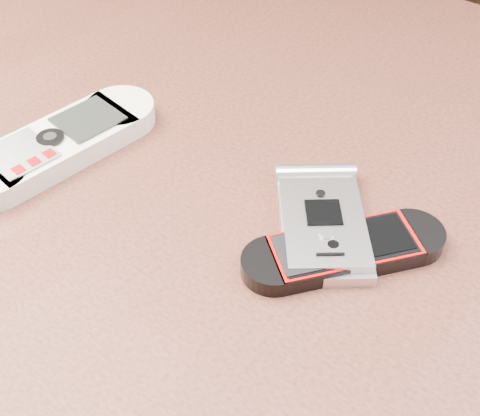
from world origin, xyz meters
name	(u,v)px	position (x,y,z in m)	size (l,w,h in m)	color
table	(235,307)	(0.00, 0.00, 0.64)	(1.20, 0.80, 0.75)	black
nokia_white	(60,143)	(-0.15, -0.03, 0.76)	(0.06, 0.17, 0.02)	white
nokia_black_red	(344,250)	(0.08, 0.01, 0.76)	(0.04, 0.14, 0.01)	black
motorola_razr	(323,223)	(0.06, 0.02, 0.76)	(0.06, 0.11, 0.02)	silver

